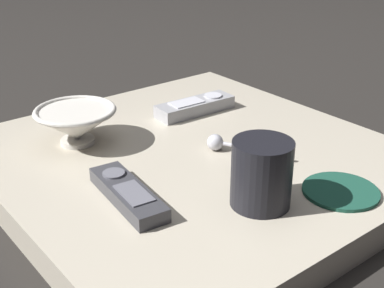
{
  "coord_description": "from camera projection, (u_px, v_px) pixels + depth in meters",
  "views": [
    {
      "loc": [
        -0.46,
        -0.58,
        0.4
      ],
      "look_at": [
        -0.01,
        -0.01,
        0.06
      ],
      "focal_mm": 49.58,
      "sensor_mm": 36.0,
      "label": 1
    }
  ],
  "objects": [
    {
      "name": "tv_remote_far",
      "position": [
        128.0,
        193.0,
        0.69
      ],
      "size": [
        0.06,
        0.16,
        0.02
      ],
      "color": "#38383D",
      "rests_on": "table"
    },
    {
      "name": "drink_coaster",
      "position": [
        341.0,
        191.0,
        0.71
      ],
      "size": [
        0.1,
        0.1,
        0.01
      ],
      "color": "#194738",
      "rests_on": "table"
    },
    {
      "name": "ground_plane",
      "position": [
        192.0,
        176.0,
        0.85
      ],
      "size": [
        6.0,
        6.0,
        0.0
      ],
      "primitive_type": "plane",
      "color": "black"
    },
    {
      "name": "tv_remote_near",
      "position": [
        195.0,
        106.0,
        0.97
      ],
      "size": [
        0.15,
        0.05,
        0.03
      ],
      "color": "#9E9EA3",
      "rests_on": "table"
    },
    {
      "name": "teaspoon",
      "position": [
        222.0,
        143.0,
        0.82
      ],
      "size": [
        0.07,
        0.12,
        0.03
      ],
      "color": "silver",
      "rests_on": "table"
    },
    {
      "name": "cereal_bowl",
      "position": [
        76.0,
        123.0,
        0.84
      ],
      "size": [
        0.13,
        0.13,
        0.06
      ],
      "color": "beige",
      "rests_on": "table"
    },
    {
      "name": "coffee_mug",
      "position": [
        262.0,
        174.0,
        0.67
      ],
      "size": [
        0.08,
        0.08,
        0.09
      ],
      "color": "black",
      "rests_on": "table"
    },
    {
      "name": "table",
      "position": [
        192.0,
        164.0,
        0.84
      ],
      "size": [
        0.58,
        0.6,
        0.04
      ],
      "color": "#B7AD99",
      "rests_on": "ground"
    }
  ]
}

